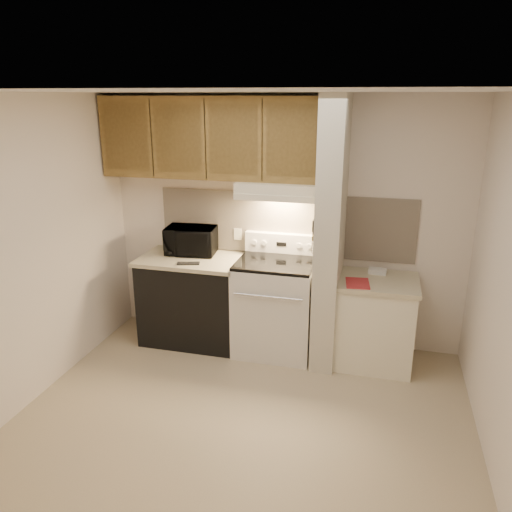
% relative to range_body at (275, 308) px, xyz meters
% --- Properties ---
extents(floor, '(3.60, 3.60, 0.00)m').
position_rel_range_body_xyz_m(floor, '(0.00, -1.16, -0.46)').
color(floor, tan).
rests_on(floor, ground).
extents(ceiling, '(3.60, 3.60, 0.00)m').
position_rel_range_body_xyz_m(ceiling, '(0.00, -1.16, 2.04)').
color(ceiling, white).
rests_on(ceiling, wall_back).
extents(wall_back, '(3.60, 2.50, 0.02)m').
position_rel_range_body_xyz_m(wall_back, '(0.00, 0.34, 0.79)').
color(wall_back, white).
rests_on(wall_back, floor).
extents(wall_left, '(0.02, 3.00, 2.50)m').
position_rel_range_body_xyz_m(wall_left, '(-1.80, -1.16, 0.79)').
color(wall_left, white).
rests_on(wall_left, floor).
extents(wall_right, '(0.02, 3.00, 2.50)m').
position_rel_range_body_xyz_m(wall_right, '(1.80, -1.16, 0.79)').
color(wall_right, white).
rests_on(wall_right, floor).
extents(backsplash, '(2.60, 0.02, 0.63)m').
position_rel_range_body_xyz_m(backsplash, '(0.00, 0.33, 0.78)').
color(backsplash, beige).
rests_on(backsplash, wall_back).
extents(range_body, '(0.76, 0.65, 0.92)m').
position_rel_range_body_xyz_m(range_body, '(0.00, 0.00, 0.00)').
color(range_body, silver).
rests_on(range_body, floor).
extents(oven_window, '(0.50, 0.01, 0.30)m').
position_rel_range_body_xyz_m(oven_window, '(0.00, -0.32, 0.04)').
color(oven_window, black).
rests_on(oven_window, range_body).
extents(oven_handle, '(0.65, 0.02, 0.02)m').
position_rel_range_body_xyz_m(oven_handle, '(0.00, -0.35, 0.26)').
color(oven_handle, silver).
rests_on(oven_handle, range_body).
extents(cooktop, '(0.74, 0.64, 0.03)m').
position_rel_range_body_xyz_m(cooktop, '(0.00, 0.00, 0.48)').
color(cooktop, black).
rests_on(cooktop, range_body).
extents(range_backguard, '(0.76, 0.08, 0.20)m').
position_rel_range_body_xyz_m(range_backguard, '(0.00, 0.28, 0.59)').
color(range_backguard, silver).
rests_on(range_backguard, range_body).
extents(range_display, '(0.10, 0.01, 0.04)m').
position_rel_range_body_xyz_m(range_display, '(0.00, 0.24, 0.59)').
color(range_display, black).
rests_on(range_display, range_backguard).
extents(range_knob_left_outer, '(0.05, 0.02, 0.05)m').
position_rel_range_body_xyz_m(range_knob_left_outer, '(-0.28, 0.24, 0.59)').
color(range_knob_left_outer, silver).
rests_on(range_knob_left_outer, range_backguard).
extents(range_knob_left_inner, '(0.05, 0.02, 0.05)m').
position_rel_range_body_xyz_m(range_knob_left_inner, '(-0.18, 0.24, 0.59)').
color(range_knob_left_inner, silver).
rests_on(range_knob_left_inner, range_backguard).
extents(range_knob_right_inner, '(0.05, 0.02, 0.05)m').
position_rel_range_body_xyz_m(range_knob_right_inner, '(0.18, 0.24, 0.59)').
color(range_knob_right_inner, silver).
rests_on(range_knob_right_inner, range_backguard).
extents(range_knob_right_outer, '(0.05, 0.02, 0.05)m').
position_rel_range_body_xyz_m(range_knob_right_outer, '(0.28, 0.24, 0.59)').
color(range_knob_right_outer, silver).
rests_on(range_knob_right_outer, range_backguard).
extents(dishwasher_front, '(1.00, 0.63, 0.87)m').
position_rel_range_body_xyz_m(dishwasher_front, '(-0.88, 0.01, -0.03)').
color(dishwasher_front, black).
rests_on(dishwasher_front, floor).
extents(left_countertop, '(1.04, 0.67, 0.04)m').
position_rel_range_body_xyz_m(left_countertop, '(-0.88, 0.01, 0.43)').
color(left_countertop, beige).
rests_on(left_countertop, dishwasher_front).
extents(spoon_rest, '(0.23, 0.12, 0.01)m').
position_rel_range_body_xyz_m(spoon_rest, '(-0.83, -0.19, 0.46)').
color(spoon_rest, black).
rests_on(spoon_rest, left_countertop).
extents(teal_jar, '(0.10, 0.10, 0.10)m').
position_rel_range_body_xyz_m(teal_jar, '(-1.23, 0.23, 0.50)').
color(teal_jar, '#227164').
rests_on(teal_jar, left_countertop).
extents(outlet, '(0.08, 0.01, 0.12)m').
position_rel_range_body_xyz_m(outlet, '(-0.48, 0.32, 0.64)').
color(outlet, '#F3ECCE').
rests_on(outlet, backsplash).
extents(microwave, '(0.54, 0.40, 0.28)m').
position_rel_range_body_xyz_m(microwave, '(-0.93, 0.15, 0.59)').
color(microwave, black).
rests_on(microwave, left_countertop).
extents(partition_pillar, '(0.22, 0.70, 2.50)m').
position_rel_range_body_xyz_m(partition_pillar, '(0.51, -0.01, 0.79)').
color(partition_pillar, beige).
rests_on(partition_pillar, floor).
extents(pillar_trim, '(0.01, 0.70, 0.04)m').
position_rel_range_body_xyz_m(pillar_trim, '(0.39, -0.01, 0.84)').
color(pillar_trim, olive).
rests_on(pillar_trim, partition_pillar).
extents(knife_strip, '(0.02, 0.42, 0.04)m').
position_rel_range_body_xyz_m(knife_strip, '(0.39, -0.06, 0.86)').
color(knife_strip, black).
rests_on(knife_strip, partition_pillar).
extents(knife_blade_a, '(0.01, 0.03, 0.16)m').
position_rel_range_body_xyz_m(knife_blade_a, '(0.38, -0.22, 0.76)').
color(knife_blade_a, silver).
rests_on(knife_blade_a, knife_strip).
extents(knife_handle_a, '(0.02, 0.02, 0.10)m').
position_rel_range_body_xyz_m(knife_handle_a, '(0.38, -0.20, 0.91)').
color(knife_handle_a, black).
rests_on(knife_handle_a, knife_strip).
extents(knife_blade_b, '(0.01, 0.04, 0.18)m').
position_rel_range_body_xyz_m(knife_blade_b, '(0.38, -0.13, 0.75)').
color(knife_blade_b, silver).
rests_on(knife_blade_b, knife_strip).
extents(knife_handle_b, '(0.02, 0.02, 0.10)m').
position_rel_range_body_xyz_m(knife_handle_b, '(0.38, -0.14, 0.91)').
color(knife_handle_b, black).
rests_on(knife_handle_b, knife_strip).
extents(knife_blade_c, '(0.01, 0.04, 0.20)m').
position_rel_range_body_xyz_m(knife_blade_c, '(0.38, -0.04, 0.74)').
color(knife_blade_c, silver).
rests_on(knife_blade_c, knife_strip).
extents(knife_handle_c, '(0.02, 0.02, 0.10)m').
position_rel_range_body_xyz_m(knife_handle_c, '(0.38, -0.06, 0.91)').
color(knife_handle_c, black).
rests_on(knife_handle_c, knife_strip).
extents(knife_blade_d, '(0.01, 0.04, 0.16)m').
position_rel_range_body_xyz_m(knife_blade_d, '(0.38, 0.02, 0.76)').
color(knife_blade_d, silver).
rests_on(knife_blade_d, knife_strip).
extents(knife_handle_d, '(0.02, 0.02, 0.10)m').
position_rel_range_body_xyz_m(knife_handle_d, '(0.38, 0.01, 0.91)').
color(knife_handle_d, black).
rests_on(knife_handle_d, knife_strip).
extents(knife_blade_e, '(0.01, 0.04, 0.18)m').
position_rel_range_body_xyz_m(knife_blade_e, '(0.38, 0.11, 0.75)').
color(knife_blade_e, silver).
rests_on(knife_blade_e, knife_strip).
extents(knife_handle_e, '(0.02, 0.02, 0.10)m').
position_rel_range_body_xyz_m(knife_handle_e, '(0.38, 0.10, 0.91)').
color(knife_handle_e, black).
rests_on(knife_handle_e, knife_strip).
extents(oven_mitt, '(0.03, 0.10, 0.23)m').
position_rel_range_body_xyz_m(oven_mitt, '(0.38, 0.17, 0.73)').
color(oven_mitt, slate).
rests_on(oven_mitt, partition_pillar).
extents(right_cab_base, '(0.70, 0.60, 0.81)m').
position_rel_range_body_xyz_m(right_cab_base, '(0.97, -0.01, -0.06)').
color(right_cab_base, '#F3ECCE').
rests_on(right_cab_base, floor).
extents(right_countertop, '(0.74, 0.64, 0.04)m').
position_rel_range_body_xyz_m(right_countertop, '(0.97, -0.01, 0.37)').
color(right_countertop, beige).
rests_on(right_countertop, right_cab_base).
extents(red_folder, '(0.24, 0.30, 0.01)m').
position_rel_range_body_xyz_m(red_folder, '(0.79, -0.16, 0.39)').
color(red_folder, '#B52B2E').
rests_on(red_folder, right_countertop).
extents(white_box, '(0.17, 0.12, 0.04)m').
position_rel_range_body_xyz_m(white_box, '(0.96, 0.17, 0.41)').
color(white_box, white).
rests_on(white_box, right_countertop).
extents(range_hood, '(0.78, 0.44, 0.15)m').
position_rel_range_body_xyz_m(range_hood, '(0.00, 0.12, 1.17)').
color(range_hood, '#F3ECCE').
rests_on(range_hood, upper_cabinets).
extents(hood_lip, '(0.78, 0.04, 0.06)m').
position_rel_range_body_xyz_m(hood_lip, '(0.00, -0.08, 1.12)').
color(hood_lip, '#F3ECCE').
rests_on(hood_lip, range_hood).
extents(upper_cabinets, '(2.18, 0.33, 0.77)m').
position_rel_range_body_xyz_m(upper_cabinets, '(-0.69, 0.17, 1.62)').
color(upper_cabinets, olive).
rests_on(upper_cabinets, wall_back).
extents(cab_door_a, '(0.46, 0.01, 0.63)m').
position_rel_range_body_xyz_m(cab_door_a, '(-1.51, 0.01, 1.62)').
color(cab_door_a, olive).
rests_on(cab_door_a, upper_cabinets).
extents(cab_gap_a, '(0.01, 0.01, 0.73)m').
position_rel_range_body_xyz_m(cab_gap_a, '(-1.23, 0.01, 1.62)').
color(cab_gap_a, black).
rests_on(cab_gap_a, upper_cabinets).
extents(cab_door_b, '(0.46, 0.01, 0.63)m').
position_rel_range_body_xyz_m(cab_door_b, '(-0.96, 0.01, 1.62)').
color(cab_door_b, olive).
rests_on(cab_door_b, upper_cabinets).
extents(cab_gap_b, '(0.01, 0.01, 0.73)m').
position_rel_range_body_xyz_m(cab_gap_b, '(-0.69, 0.01, 1.62)').
color(cab_gap_b, black).
rests_on(cab_gap_b, upper_cabinets).
extents(cab_door_c, '(0.46, 0.01, 0.63)m').
position_rel_range_body_xyz_m(cab_door_c, '(-0.42, 0.01, 1.62)').
color(cab_door_c, olive).
rests_on(cab_door_c, upper_cabinets).
extents(cab_gap_c, '(0.01, 0.01, 0.73)m').
position_rel_range_body_xyz_m(cab_gap_c, '(-0.14, 0.01, 1.62)').
color(cab_gap_c, black).
rests_on(cab_gap_c, upper_cabinets).
extents(cab_door_d, '(0.46, 0.01, 0.63)m').
position_rel_range_body_xyz_m(cab_door_d, '(0.13, 0.01, 1.62)').
color(cab_door_d, olive).
rests_on(cab_door_d, upper_cabinets).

